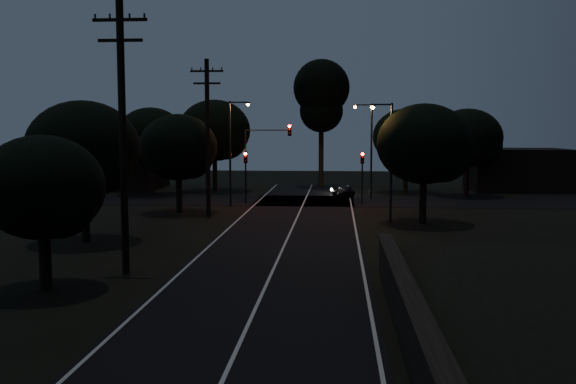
{
  "coord_description": "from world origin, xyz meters",
  "views": [
    {
      "loc": [
        2.64,
        -10.34,
        5.89
      ],
      "look_at": [
        0.0,
        24.0,
        2.5
      ],
      "focal_mm": 40.0,
      "sensor_mm": 36.0,
      "label": 1
    }
  ],
  "objects": [
    {
      "name": "building_right",
      "position": [
        20.0,
        53.0,
        2.0
      ],
      "size": [
        9.0,
        7.0,
        4.0
      ],
      "primitive_type": "cube",
      "color": "black",
      "rests_on": "ground"
    },
    {
      "name": "utility_pole_mid",
      "position": [
        -6.0,
        15.0,
        5.74
      ],
      "size": [
        2.2,
        0.3,
        11.0
      ],
      "color": "black",
      "rests_on": "ground"
    },
    {
      "name": "tree_far_e",
      "position": [
        14.21,
        46.88,
        4.98
      ],
      "size": [
        6.05,
        6.05,
        7.68
      ],
      "color": "black",
      "rests_on": "ground"
    },
    {
      "name": "tall_pine",
      "position": [
        1.0,
        55.0,
        9.29
      ],
      "size": [
        5.68,
        5.68,
        12.9
      ],
      "color": "black",
      "rests_on": "ground"
    },
    {
      "name": "road_surface",
      "position": [
        0.0,
        31.12,
        0.01
      ],
      "size": [
        60.0,
        70.0,
        0.03
      ],
      "color": "black",
      "rests_on": "ground"
    },
    {
      "name": "signal_right",
      "position": [
        4.6,
        39.99,
        2.84
      ],
      "size": [
        0.28,
        0.35,
        4.1
      ],
      "color": "black",
      "rests_on": "ground"
    },
    {
      "name": "car",
      "position": [
        3.2,
        45.31,
        0.51
      ],
      "size": [
        2.16,
        3.24,
        1.03
      ],
      "primitive_type": "imported",
      "rotation": [
        0.0,
        0.0,
        3.49
      ],
      "color": "black",
      "rests_on": "ground"
    },
    {
      "name": "streetlight_c",
      "position": [
        5.83,
        30.0,
        4.35
      ],
      "size": [
        1.46,
        0.26,
        7.5
      ],
      "color": "black",
      "rests_on": "ground"
    },
    {
      "name": "building_left",
      "position": [
        -20.0,
        52.0,
        2.2
      ],
      "size": [
        10.0,
        8.0,
        4.4
      ],
      "primitive_type": "cube",
      "color": "black",
      "rests_on": "ground"
    },
    {
      "name": "tree_far_nw",
      "position": [
        -8.76,
        49.86,
        5.61
      ],
      "size": [
        6.84,
        6.84,
        8.67
      ],
      "color": "black",
      "rests_on": "ground"
    },
    {
      "name": "tree_left_c",
      "position": [
        -10.29,
        21.88,
        4.76
      ],
      "size": [
        5.83,
        5.83,
        7.37
      ],
      "color": "black",
      "rests_on": "ground"
    },
    {
      "name": "utility_pole_far",
      "position": [
        -6.0,
        32.0,
        5.48
      ],
      "size": [
        2.2,
        0.3,
        10.5
      ],
      "color": "black",
      "rests_on": "ground"
    },
    {
      "name": "streetlight_b",
      "position": [
        5.31,
        44.0,
        4.64
      ],
      "size": [
        1.66,
        0.26,
        8.0
      ],
      "color": "black",
      "rests_on": "ground"
    },
    {
      "name": "tree_far_w",
      "position": [
        -13.78,
        45.88,
        5.08
      ],
      "size": [
        6.13,
        6.13,
        7.82
      ],
      "color": "black",
      "rests_on": "ground"
    },
    {
      "name": "tree_left_d",
      "position": [
        -8.31,
        33.89,
        4.5
      ],
      "size": [
        5.48,
        5.48,
        6.95
      ],
      "color": "black",
      "rests_on": "ground"
    },
    {
      "name": "signal_left",
      "position": [
        -4.6,
        39.99,
        2.84
      ],
      "size": [
        0.28,
        0.35,
        4.1
      ],
      "color": "black",
      "rests_on": "ground"
    },
    {
      "name": "tree_right_a",
      "position": [
        8.21,
        29.88,
        4.85
      ],
      "size": [
        5.88,
        5.88,
        7.47
      ],
      "color": "black",
      "rests_on": "ground"
    },
    {
      "name": "signal_mast",
      "position": [
        -2.91,
        39.99,
        4.34
      ],
      "size": [
        3.7,
        0.35,
        6.25
      ],
      "color": "black",
      "rests_on": "ground"
    },
    {
      "name": "tree_far_ne",
      "position": [
        9.22,
        49.88,
        5.04
      ],
      "size": [
        6.16,
        6.16,
        7.79
      ],
      "color": "black",
      "rests_on": "ground"
    },
    {
      "name": "streetlight_a",
      "position": [
        -5.31,
        38.0,
        4.64
      ],
      "size": [
        1.66,
        0.26,
        8.0
      ],
      "color": "black",
      "rests_on": "ground"
    },
    {
      "name": "tree_left_b",
      "position": [
        -7.84,
        11.91,
        3.69
      ],
      "size": [
        4.48,
        4.48,
        5.69
      ],
      "color": "black",
      "rests_on": "ground"
    }
  ]
}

